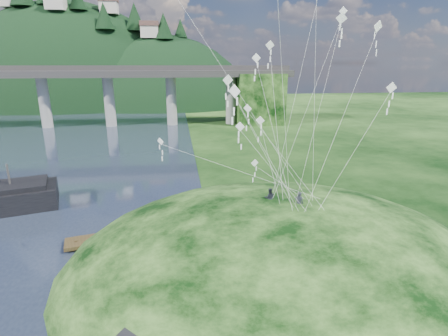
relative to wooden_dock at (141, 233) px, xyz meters
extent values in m
plane|color=black|center=(3.55, -8.03, -0.41)|extent=(320.00, 320.00, 0.00)
ellipsoid|color=black|center=(11.55, -6.03, -1.91)|extent=(36.00, 32.00, 13.00)
cylinder|color=gray|center=(-28.45, 61.97, 6.09)|extent=(2.60, 2.60, 13.00)
cylinder|color=gray|center=(-12.95, 61.97, 6.09)|extent=(2.60, 2.60, 13.00)
cylinder|color=gray|center=(2.55, 61.97, 6.09)|extent=(2.60, 2.60, 13.00)
cylinder|color=gray|center=(18.05, 61.97, 6.09)|extent=(2.60, 2.60, 13.00)
cube|color=black|center=(25.55, 61.97, 6.09)|extent=(12.00, 11.00, 13.00)
ellipsoid|color=black|center=(-36.45, 117.97, -6.41)|extent=(96.00, 68.00, 88.00)
ellipsoid|color=black|center=(-1.45, 109.97, -10.41)|extent=(76.00, 56.00, 72.00)
cone|color=black|center=(-18.90, 99.06, 30.17)|extent=(6.47, 6.47, 8.51)
cone|color=black|center=(-9.67, 105.96, 30.82)|extent=(7.13, 7.13, 9.38)
cone|color=black|center=(0.43, 101.00, 27.46)|extent=(6.56, 6.56, 8.63)
cone|color=black|center=(6.32, 106.60, 27.27)|extent=(4.88, 4.88, 6.42)
cube|color=beige|center=(-51.45, 109.97, 35.58)|extent=(6.00, 5.00, 4.00)
cube|color=beige|center=(-34.45, 101.97, 33.87)|extent=(6.00, 5.00, 4.00)
cube|color=beige|center=(-18.45, 107.97, 33.77)|extent=(6.00, 5.00, 4.00)
cube|color=brown|center=(-18.45, 107.97, 36.47)|extent=(6.40, 5.40, 1.60)
cube|color=beige|center=(-4.45, 101.97, 25.47)|extent=(6.00, 5.00, 4.00)
cube|color=brown|center=(-4.45, 101.97, 28.17)|extent=(6.40, 5.40, 1.60)
cube|color=black|center=(-13.77, 8.95, 2.21)|extent=(6.44, 5.82, 0.54)
cylinder|color=#2D2B2B|center=(-14.64, 8.71, 3.38)|extent=(0.22, 0.22, 2.71)
cube|color=#322614|center=(0.00, 0.00, 0.01)|extent=(13.21, 4.97, 0.33)
cylinder|color=#322614|center=(-5.46, -1.27, -0.22)|extent=(0.28, 0.28, 0.93)
cylinder|color=#322614|center=(-2.73, -0.64, -0.22)|extent=(0.28, 0.28, 0.93)
cylinder|color=#322614|center=(0.00, 0.00, -0.22)|extent=(0.28, 0.28, 0.93)
cylinder|color=#322614|center=(2.73, 0.64, -0.22)|extent=(0.28, 0.28, 0.93)
cylinder|color=#322614|center=(5.46, 1.27, -0.22)|extent=(0.28, 0.28, 0.93)
imported|color=#23262F|center=(13.02, -5.64, 5.51)|extent=(0.83, 0.77, 1.90)
imported|color=#23262F|center=(11.01, -4.23, 5.39)|extent=(0.92, 0.78, 1.68)
cube|color=white|center=(7.52, -4.31, 13.95)|extent=(0.79, 0.28, 0.81)
cube|color=white|center=(7.52, -4.31, 13.37)|extent=(0.10, 0.07, 0.47)
cube|color=white|center=(7.52, -4.31, 12.80)|extent=(0.10, 0.07, 0.47)
cube|color=white|center=(7.52, -4.31, 12.22)|extent=(0.10, 0.07, 0.47)
cube|color=white|center=(16.39, -3.06, 18.39)|extent=(0.82, 0.31, 0.82)
cube|color=white|center=(16.39, -3.06, 17.78)|extent=(0.11, 0.02, 0.50)
cube|color=white|center=(16.39, -3.06, 17.18)|extent=(0.11, 0.02, 0.50)
cube|color=white|center=(16.39, -3.06, 16.57)|extent=(0.11, 0.02, 0.50)
cube|color=white|center=(8.25, -5.49, 10.73)|extent=(0.64, 0.41, 0.72)
cube|color=white|center=(8.25, -5.49, 10.22)|extent=(0.09, 0.05, 0.42)
cube|color=white|center=(8.25, -5.49, 9.70)|extent=(0.09, 0.05, 0.42)
cube|color=white|center=(8.25, -5.49, 9.19)|extent=(0.09, 0.05, 0.42)
cube|color=white|center=(7.11, -9.78, 13.57)|extent=(0.60, 0.60, 0.80)
cube|color=white|center=(7.11, -9.78, 13.00)|extent=(0.10, 0.08, 0.47)
cube|color=white|center=(7.11, -9.78, 12.43)|extent=(0.10, 0.08, 0.47)
cube|color=white|center=(7.11, -9.78, 11.85)|extent=(0.10, 0.08, 0.47)
cube|color=white|center=(19.21, 2.76, 19.70)|extent=(0.54, 0.62, 0.76)
cube|color=white|center=(19.21, 2.76, 19.14)|extent=(0.09, 0.07, 0.45)
cube|color=white|center=(19.21, 2.76, 18.59)|extent=(0.09, 0.07, 0.45)
cube|color=white|center=(19.21, 2.76, 18.04)|extent=(0.09, 0.07, 0.45)
cube|color=white|center=(10.95, 1.72, 15.57)|extent=(0.71, 0.52, 0.83)
cube|color=white|center=(10.95, 1.72, 14.98)|extent=(0.11, 0.06, 0.48)
cube|color=white|center=(10.95, 1.72, 14.39)|extent=(0.11, 0.06, 0.48)
cube|color=white|center=(10.95, 1.72, 13.80)|extent=(0.11, 0.06, 0.48)
cube|color=white|center=(19.54, -5.70, 13.40)|extent=(0.83, 0.20, 0.83)
cube|color=white|center=(19.54, -5.70, 12.81)|extent=(0.11, 0.04, 0.48)
cube|color=white|center=(19.54, -5.70, 12.22)|extent=(0.11, 0.04, 0.48)
cube|color=white|center=(19.54, -5.70, 11.63)|extent=(0.11, 0.04, 0.48)
cube|color=white|center=(9.93, -4.65, 11.01)|extent=(0.64, 0.31, 0.67)
cube|color=white|center=(9.93, -4.65, 10.53)|extent=(0.09, 0.03, 0.39)
cube|color=white|center=(9.93, -4.65, 10.05)|extent=(0.09, 0.03, 0.39)
cube|color=white|center=(9.93, -4.65, 9.57)|extent=(0.09, 0.03, 0.39)
cube|color=white|center=(10.25, 1.72, 11.12)|extent=(0.67, 0.61, 0.83)
cube|color=white|center=(10.25, 1.72, 10.51)|extent=(0.11, 0.07, 0.50)
cube|color=white|center=(10.25, 1.72, 9.91)|extent=(0.11, 0.07, 0.50)
cube|color=white|center=(10.25, 1.72, 9.30)|extent=(0.11, 0.07, 0.50)
cube|color=white|center=(10.16, -2.24, 7.00)|extent=(0.69, 0.22, 0.70)
cube|color=white|center=(10.16, -2.24, 6.50)|extent=(0.09, 0.06, 0.41)
cube|color=white|center=(10.16, -2.24, 6.00)|extent=(0.09, 0.06, 0.41)
cube|color=white|center=(10.16, -2.24, 5.51)|extent=(0.09, 0.06, 0.41)
cube|color=white|center=(2.18, 1.22, 8.35)|extent=(0.57, 0.55, 0.74)
cube|color=white|center=(2.18, 1.22, 7.82)|extent=(0.10, 0.06, 0.44)
cube|color=white|center=(2.18, 1.22, 7.28)|extent=(0.10, 0.06, 0.44)
cube|color=white|center=(2.18, 1.22, 6.74)|extent=(0.10, 0.06, 0.44)
cube|color=white|center=(17.50, -6.39, 17.52)|extent=(0.75, 0.34, 0.79)
cube|color=white|center=(17.50, -6.39, 16.95)|extent=(0.09, 0.08, 0.46)
cube|color=white|center=(17.50, -6.39, 16.39)|extent=(0.09, 0.08, 0.46)
cube|color=white|center=(17.50, -6.39, 15.82)|extent=(0.09, 0.08, 0.46)
cube|color=white|center=(12.22, 1.92, 16.67)|extent=(0.84, 0.22, 0.83)
cube|color=white|center=(12.22, 1.92, 16.08)|extent=(0.11, 0.06, 0.48)
cube|color=white|center=(12.22, 1.92, 15.48)|extent=(0.11, 0.06, 0.48)
cube|color=white|center=(12.22, 1.92, 14.89)|extent=(0.11, 0.06, 0.48)
camera|label=1|loc=(3.73, -30.16, 15.13)|focal=28.00mm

